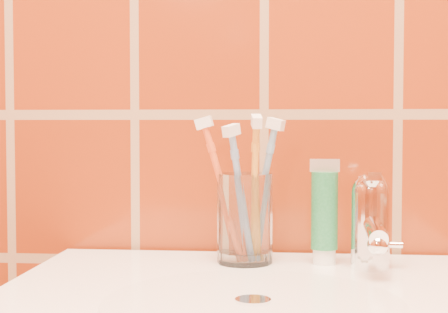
# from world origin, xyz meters

# --- Properties ---
(glass_tumbler) EXTENTS (0.09, 0.09, 0.12)m
(glass_tumbler) POSITION_xyz_m (-0.02, 1.11, 0.91)
(glass_tumbler) COLOR white
(glass_tumbler) RESTS_ON pedestal_sink
(toothpaste_tube) EXTENTS (0.04, 0.03, 0.13)m
(toothpaste_tube) POSITION_xyz_m (0.08, 1.12, 0.91)
(toothpaste_tube) COLOR white
(toothpaste_tube) RESTS_ON pedestal_sink
(faucet) EXTENTS (0.05, 0.11, 0.12)m
(faucet) POSITION_xyz_m (0.14, 1.09, 0.91)
(faucet) COLOR white
(faucet) RESTS_ON pedestal_sink
(toothbrush_0) EXTENTS (0.09, 0.08, 0.19)m
(toothbrush_0) POSITION_xyz_m (-0.05, 1.11, 0.94)
(toothbrush_0) COLOR #D65425
(toothbrush_0) RESTS_ON glass_tumbler
(toothbrush_1) EXTENTS (0.10, 0.09, 0.20)m
(toothbrush_1) POSITION_xyz_m (0.00, 1.11, 0.94)
(toothbrush_1) COLOR #6D98C2
(toothbrush_1) RESTS_ON glass_tumbler
(toothbrush_2) EXTENTS (0.05, 0.12, 0.21)m
(toothbrush_2) POSITION_xyz_m (-0.01, 1.09, 0.94)
(toothbrush_2) COLOR orange
(toothbrush_2) RESTS_ON glass_tumbler
(toothbrush_3) EXTENTS (0.09, 0.10, 0.19)m
(toothbrush_3) POSITION_xyz_m (-0.02, 1.09, 0.94)
(toothbrush_3) COLOR #6C8FC1
(toothbrush_3) RESTS_ON glass_tumbler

